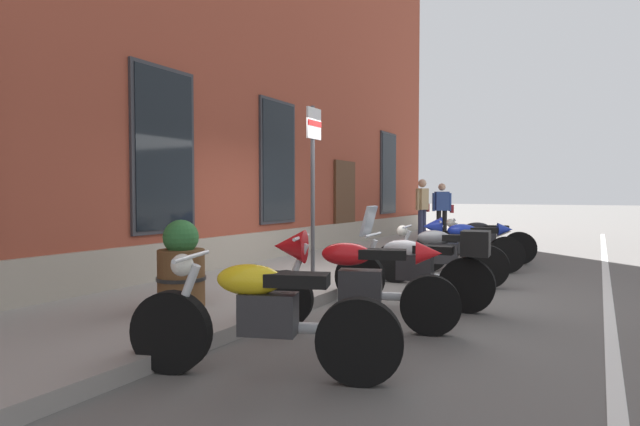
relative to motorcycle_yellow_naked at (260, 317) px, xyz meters
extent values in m
plane|color=#565451|center=(3.76, 0.80, -0.48)|extent=(140.00, 140.00, 0.00)
cube|color=gray|center=(3.76, 2.15, -0.41)|extent=(27.13, 2.69, 0.15)
cube|color=silver|center=(3.76, -2.40, -0.48)|extent=(27.13, 0.12, 0.01)
cube|color=brown|center=(3.76, 6.39, 4.57)|extent=(21.13, 5.79, 10.10)
cube|color=gray|center=(3.76, 3.45, -0.13)|extent=(21.13, 0.10, 0.70)
cube|color=#2D2D33|center=(2.25, 3.47, 1.62)|extent=(1.22, 0.06, 2.52)
cube|color=black|center=(2.25, 3.44, 1.62)|extent=(1.10, 0.03, 2.40)
cube|color=#2D2D33|center=(5.27, 3.47, 1.62)|extent=(1.22, 0.06, 2.52)
cube|color=black|center=(5.27, 3.44, 1.62)|extent=(1.10, 0.03, 2.40)
cube|color=#472B19|center=(8.29, 3.46, 0.67)|extent=(1.10, 0.08, 2.30)
cube|color=#2D2D33|center=(11.31, 3.47, 1.62)|extent=(1.22, 0.06, 2.52)
cube|color=black|center=(11.31, 3.44, 1.62)|extent=(1.10, 0.03, 2.40)
cylinder|color=black|center=(-0.25, 0.69, -0.15)|extent=(0.34, 0.66, 0.66)
cylinder|color=black|center=(0.26, -0.73, -0.15)|extent=(0.34, 0.66, 0.66)
cylinder|color=silver|center=(-0.22, 0.59, 0.09)|extent=(0.17, 0.31, 0.62)
cube|color=#28282B|center=(0.02, -0.07, 0.03)|extent=(0.36, 0.49, 0.32)
ellipsoid|color=gold|center=(-0.03, 0.07, 0.29)|extent=(0.42, 0.58, 0.24)
cube|color=black|center=(0.10, -0.28, 0.30)|extent=(0.37, 0.53, 0.10)
cylinder|color=silver|center=(-0.19, 0.52, 0.46)|extent=(0.59, 0.25, 0.04)
cylinder|color=silver|center=(0.24, -0.31, -0.10)|extent=(0.24, 0.45, 0.09)
sphere|color=silver|center=(-0.22, 0.59, 0.39)|extent=(0.18, 0.18, 0.18)
cylinder|color=black|center=(1.33, 0.65, -0.18)|extent=(0.31, 0.62, 0.61)
cylinder|color=black|center=(1.81, -0.80, -0.18)|extent=(0.31, 0.62, 0.61)
cylinder|color=silver|center=(1.36, 0.56, 0.10)|extent=(0.17, 0.33, 0.68)
cube|color=#28282B|center=(1.58, -0.12, 0.00)|extent=(0.35, 0.49, 0.32)
ellipsoid|color=red|center=(1.54, 0.02, 0.32)|extent=(0.41, 0.58, 0.24)
cube|color=black|center=(1.66, -0.34, 0.33)|extent=(0.36, 0.52, 0.10)
cylinder|color=silver|center=(1.38, 0.48, 0.49)|extent=(0.60, 0.23, 0.04)
cylinder|color=silver|center=(1.79, -0.37, -0.13)|extent=(0.23, 0.46, 0.09)
cone|color=red|center=(1.34, 0.61, 0.39)|extent=(0.45, 0.44, 0.36)
cone|color=red|center=(1.80, -0.78, 0.35)|extent=(0.31, 0.32, 0.24)
cylinder|color=black|center=(2.81, 0.46, -0.15)|extent=(0.19, 0.68, 0.67)
cylinder|color=black|center=(2.96, -0.89, -0.15)|extent=(0.19, 0.68, 0.67)
cylinder|color=silver|center=(2.82, 0.36, 0.08)|extent=(0.10, 0.30, 0.58)
cube|color=#28282B|center=(2.89, -0.26, 0.03)|extent=(0.27, 0.46, 0.32)
ellipsoid|color=#B7BABF|center=(2.87, -0.11, 0.25)|extent=(0.31, 0.54, 0.24)
cube|color=black|center=(2.92, -0.49, 0.26)|extent=(0.27, 0.50, 0.10)
cylinder|color=silver|center=(2.83, 0.28, 0.42)|extent=(0.62, 0.10, 0.04)
cylinder|color=silver|center=(3.04, -0.55, -0.10)|extent=(0.14, 0.46, 0.09)
cube|color=#B2BCC6|center=(2.83, 0.34, 0.60)|extent=(0.37, 0.18, 0.40)
cube|color=black|center=(2.97, -0.99, 0.36)|extent=(0.39, 0.36, 0.30)
cylinder|color=black|center=(4.47, 0.59, -0.15)|extent=(0.22, 0.67, 0.66)
cylinder|color=black|center=(4.68, -0.80, -0.15)|extent=(0.22, 0.67, 0.66)
cylinder|color=silver|center=(4.48, 0.49, 0.08)|extent=(0.11, 0.30, 0.60)
cube|color=#28282B|center=(4.58, -0.15, 0.03)|extent=(0.28, 0.47, 0.32)
ellipsoid|color=slate|center=(4.56, 0.00, 0.26)|extent=(0.34, 0.55, 0.24)
cube|color=black|center=(4.62, -0.38, 0.27)|extent=(0.29, 0.51, 0.10)
cylinder|color=silver|center=(4.50, 0.41, 0.43)|extent=(0.62, 0.13, 0.04)
cylinder|color=silver|center=(4.75, -0.43, -0.10)|extent=(0.16, 0.46, 0.09)
sphere|color=silver|center=(4.48, 0.49, 0.36)|extent=(0.18, 0.18, 0.18)
cylinder|color=black|center=(5.89, 0.47, -0.15)|extent=(0.34, 0.67, 0.67)
cylinder|color=black|center=(6.35, -0.81, -0.15)|extent=(0.34, 0.67, 0.67)
cylinder|color=silver|center=(5.92, 0.38, 0.09)|extent=(0.17, 0.31, 0.62)
cube|color=#28282B|center=(6.14, -0.22, 0.03)|extent=(0.36, 0.49, 0.32)
ellipsoid|color=#192D9E|center=(6.08, -0.08, 0.29)|extent=(0.42, 0.58, 0.24)
cube|color=black|center=(6.21, -0.43, 0.30)|extent=(0.37, 0.53, 0.10)
cylinder|color=silver|center=(5.95, 0.30, 0.46)|extent=(0.60, 0.24, 0.04)
cylinder|color=silver|center=(6.35, -0.46, -0.10)|extent=(0.24, 0.45, 0.09)
cone|color=#192D9E|center=(5.90, 0.42, 0.36)|extent=(0.45, 0.44, 0.36)
cone|color=#192D9E|center=(6.34, -0.79, 0.32)|extent=(0.31, 0.33, 0.24)
cylinder|color=black|center=(7.28, 0.55, -0.15)|extent=(0.30, 0.67, 0.67)
cylinder|color=black|center=(7.68, -0.86, -0.15)|extent=(0.30, 0.67, 0.67)
cylinder|color=silver|center=(7.31, 0.45, 0.07)|extent=(0.15, 0.30, 0.58)
cube|color=#28282B|center=(7.49, -0.21, 0.03)|extent=(0.33, 0.48, 0.32)
ellipsoid|color=black|center=(7.45, -0.06, 0.25)|extent=(0.39, 0.57, 0.24)
cube|color=black|center=(7.56, -0.43, 0.26)|extent=(0.34, 0.52, 0.10)
cylinder|color=silver|center=(7.33, 0.38, 0.42)|extent=(0.61, 0.20, 0.04)
cylinder|color=silver|center=(7.69, -0.46, -0.10)|extent=(0.21, 0.46, 0.09)
sphere|color=silver|center=(7.31, 0.45, 0.35)|extent=(0.18, 0.18, 0.18)
cylinder|color=#2D3351|center=(10.45, 2.14, 0.09)|extent=(0.14, 0.14, 0.85)
cylinder|color=#2D3351|center=(10.62, 2.10, 0.09)|extent=(0.14, 0.14, 0.85)
cube|color=tan|center=(10.53, 2.12, 0.82)|extent=(0.43, 0.27, 0.60)
sphere|color=tan|center=(10.53, 2.12, 1.27)|extent=(0.23, 0.23, 0.23)
cylinder|color=tan|center=(10.29, 2.17, 0.79)|extent=(0.09, 0.09, 0.57)
cylinder|color=tan|center=(10.78, 2.07, 0.79)|extent=(0.09, 0.09, 0.57)
cube|color=maroon|center=(10.85, 2.08, 0.57)|extent=(0.10, 0.13, 0.24)
cylinder|color=black|center=(11.44, 1.90, 0.07)|extent=(0.14, 0.14, 0.80)
cylinder|color=black|center=(11.55, 1.75, 0.07)|extent=(0.14, 0.14, 0.80)
cube|color=#2D478C|center=(11.50, 1.83, 0.75)|extent=(0.40, 0.44, 0.57)
sphere|color=tan|center=(11.50, 1.83, 1.18)|extent=(0.22, 0.22, 0.22)
cylinder|color=#2D478C|center=(11.35, 2.03, 0.73)|extent=(0.09, 0.09, 0.54)
cylinder|color=#2D478C|center=(11.64, 1.62, 0.73)|extent=(0.09, 0.09, 0.54)
cube|color=maroon|center=(11.70, 1.58, 0.52)|extent=(0.14, 0.14, 0.24)
cylinder|color=#4C4C51|center=(2.99, 1.29, 0.94)|extent=(0.06, 0.06, 2.54)
cube|color=white|center=(2.99, 1.27, 1.95)|extent=(0.36, 0.03, 0.44)
cube|color=red|center=(2.99, 1.25, 1.95)|extent=(0.36, 0.01, 0.08)
cylinder|color=brown|center=(1.00, 1.85, 0.00)|extent=(0.53, 0.53, 0.65)
cylinder|color=black|center=(1.00, 1.85, 0.00)|extent=(0.56, 0.56, 0.04)
sphere|color=#28602D|center=(1.00, 1.85, 0.46)|extent=(0.40, 0.40, 0.40)
camera|label=1|loc=(-3.03, -2.27, 0.95)|focal=27.49mm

